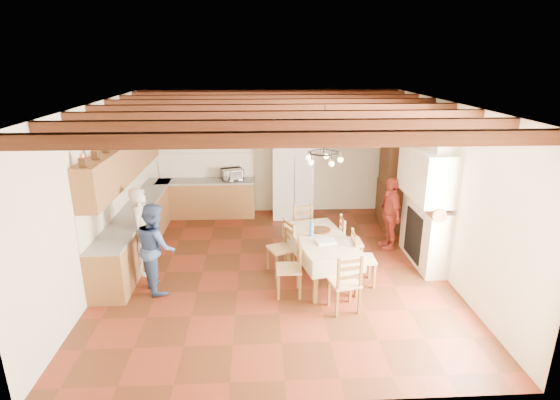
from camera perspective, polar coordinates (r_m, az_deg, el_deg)
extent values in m
cube|color=#4D2512|center=(8.13, -0.60, -9.15)|extent=(6.00, 6.50, 0.02)
cube|color=silver|center=(7.25, -0.69, 12.55)|extent=(6.00, 6.50, 0.02)
cube|color=#F1E6C8|center=(10.70, -1.34, 6.25)|extent=(6.00, 0.02, 3.00)
cube|color=#F1E6C8|center=(4.54, 1.03, -11.19)|extent=(6.00, 0.02, 3.00)
cube|color=#F1E6C8|center=(8.02, -22.66, 0.67)|extent=(0.02, 6.50, 3.00)
cube|color=#F1E6C8|center=(8.23, 20.80, 1.32)|extent=(0.02, 6.50, 3.00)
cube|color=brown|center=(9.22, -17.95, -3.66)|extent=(0.60, 4.30, 0.86)
cube|color=brown|center=(10.75, -9.54, 0.14)|extent=(2.30, 0.60, 0.86)
cube|color=slate|center=(9.06, -18.23, -1.01)|extent=(0.62, 4.30, 0.04)
cube|color=slate|center=(10.62, -9.66, 2.45)|extent=(2.34, 0.62, 0.04)
cube|color=white|center=(9.05, -20.16, 0.88)|extent=(0.03, 4.30, 0.60)
cube|color=white|center=(10.82, -9.59, 4.49)|extent=(2.30, 0.03, 0.60)
cube|color=brown|center=(8.84, -19.63, 4.92)|extent=(0.35, 4.20, 0.70)
cube|color=black|center=(10.76, 7.01, 8.08)|extent=(0.34, 0.03, 0.42)
cube|color=silver|center=(10.48, 1.75, 2.88)|extent=(1.01, 0.85, 1.90)
cube|color=beige|center=(7.58, 5.37, -5.05)|extent=(1.23, 1.89, 0.05)
cube|color=brown|center=(6.98, 4.64, -10.68)|extent=(0.08, 0.08, 0.72)
cube|color=brown|center=(7.23, 10.13, -9.84)|extent=(0.08, 0.08, 0.72)
cube|color=brown|center=(8.31, 1.11, -5.66)|extent=(0.08, 0.08, 0.72)
cube|color=brown|center=(8.52, 5.80, -5.14)|extent=(0.08, 0.08, 0.72)
torus|color=black|center=(7.12, 5.73, 6.17)|extent=(0.47, 0.47, 0.03)
imported|color=beige|center=(8.08, -17.43, -3.89)|extent=(0.46, 0.63, 1.60)
imported|color=#3B538C|center=(7.49, -15.91, -5.92)|extent=(0.83, 0.90, 1.51)
imported|color=#AA3629|center=(9.00, 14.17, -1.72)|extent=(0.43, 0.89, 1.48)
imported|color=silver|center=(10.53, -6.26, 3.35)|extent=(0.58, 0.48, 0.28)
imported|color=#3B1F0D|center=(10.24, 2.01, 8.77)|extent=(0.32, 0.32, 0.28)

